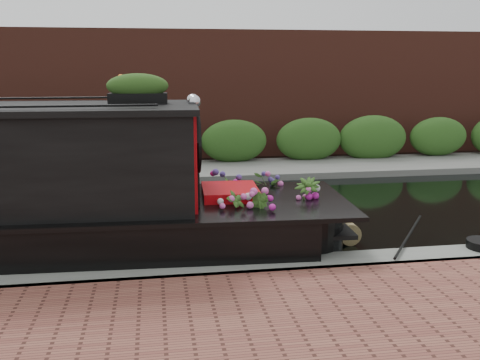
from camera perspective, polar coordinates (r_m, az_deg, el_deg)
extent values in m
plane|color=black|center=(10.56, -8.60, -4.10)|extent=(80.00, 80.00, 0.00)
cube|color=slate|center=(7.45, -8.25, -11.22)|extent=(40.00, 0.60, 0.50)
cube|color=slate|center=(14.64, -8.82, 0.50)|extent=(40.00, 2.40, 0.34)
cube|color=#29511B|center=(15.52, -8.85, 1.17)|extent=(40.00, 1.10, 2.80)
cube|color=#59281E|center=(17.59, -8.91, 2.48)|extent=(40.00, 1.00, 8.00)
cube|color=#BD070E|center=(8.33, -4.95, 2.54)|extent=(0.15, 1.90, 1.47)
cube|color=black|center=(7.39, -15.64, 1.52)|extent=(0.98, 0.08, 0.60)
cube|color=#BD070E|center=(8.56, -1.07, -2.56)|extent=(0.91, 1.02, 0.54)
sphere|color=silver|center=(8.08, -4.90, 8.34)|extent=(0.20, 0.20, 0.20)
sphere|color=silver|center=(8.38, -5.06, 8.48)|extent=(0.20, 0.20, 0.20)
cube|color=black|center=(8.21, -10.82, 8.55)|extent=(0.88, 0.34, 0.16)
ellipsoid|color=orange|center=(8.20, -10.88, 10.00)|extent=(0.95, 0.33, 0.26)
imported|color=#2C511B|center=(7.92, -0.45, -3.43)|extent=(0.40, 0.39, 0.64)
imported|color=#2C511B|center=(7.87, 2.01, -3.64)|extent=(0.36, 0.41, 0.61)
imported|color=#2C511B|center=(9.32, 3.15, -1.16)|extent=(0.61, 0.56, 0.60)
imported|color=#2C511B|center=(8.48, 7.12, -2.20)|extent=(0.55, 0.55, 0.72)
imported|color=#2C511B|center=(9.19, -1.33, -1.22)|extent=(0.25, 0.35, 0.64)
cylinder|color=olive|center=(9.21, 11.37, -5.49)|extent=(0.36, 0.37, 0.36)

